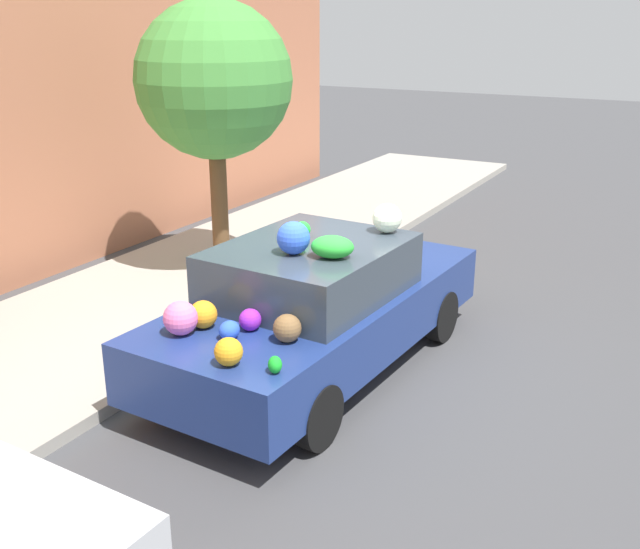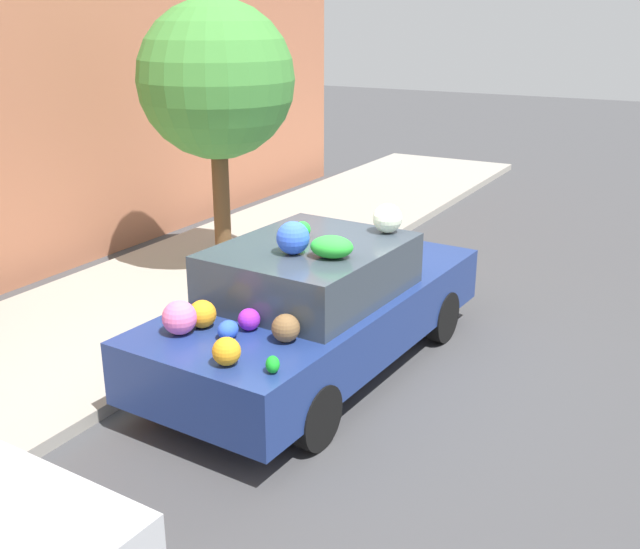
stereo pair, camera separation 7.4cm
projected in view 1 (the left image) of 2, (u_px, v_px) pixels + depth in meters
ground_plane at (307, 364)px, 8.33m from camera, size 60.00×60.00×0.00m
sidewalk_curb at (124, 314)px, 9.54m from camera, size 24.00×3.20×0.13m
street_tree at (214, 81)px, 10.13m from camera, size 2.15×2.15×3.78m
fire_hydrant at (202, 297)px, 8.96m from camera, size 0.20×0.20×0.70m
art_car at (317, 305)px, 7.95m from camera, size 4.53×2.05×1.79m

